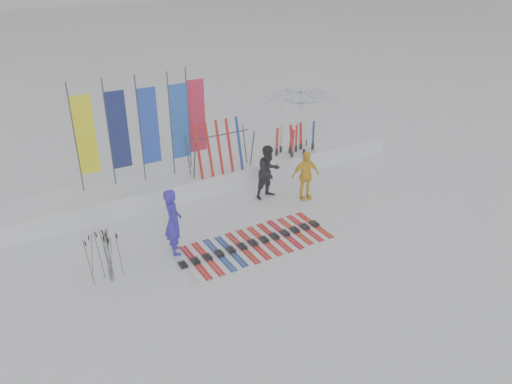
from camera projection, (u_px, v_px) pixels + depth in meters
ground at (281, 253)px, 12.68m from camera, size 120.00×120.00×0.00m
snow_bank at (204, 177)px, 16.09m from camera, size 14.00×1.60×0.60m
person_blue at (173, 222)px, 12.34m from camera, size 0.53×0.71×1.77m
person_black at (269, 172)px, 15.13m from camera, size 0.90×0.75×1.69m
person_yellow at (305, 175)px, 15.05m from camera, size 0.95×0.49×1.56m
tent_canopy at (301, 124)px, 17.75m from camera, size 3.21×3.26×2.61m
ski_row at (253, 243)px, 13.02m from camera, size 4.12×1.69×0.07m
pole_cluster at (106, 256)px, 11.48m from camera, size 0.79×0.56×1.25m
feather_flags at (146, 126)px, 14.66m from camera, size 3.99×0.27×3.20m
ski_rack at (220, 147)px, 15.50m from camera, size 2.04×0.80×1.23m
upright_skis at (296, 147)px, 17.11m from camera, size 1.41×0.69×1.68m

